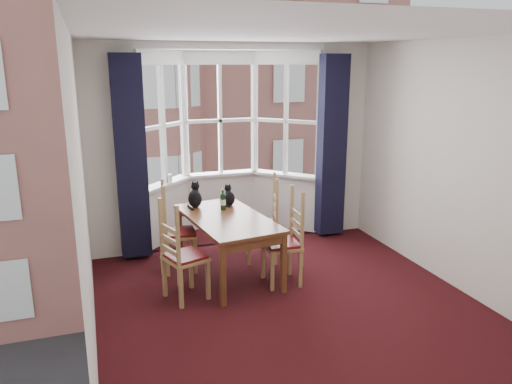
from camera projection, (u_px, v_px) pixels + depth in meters
name	position (u px, v px, depth m)	size (l,w,h in m)	color
floor	(296.00, 312.00, 5.23)	(4.50, 4.50, 0.00)	black
ceiling	(302.00, 33.00, 4.52)	(4.50, 4.50, 0.00)	white
wall_left	(83.00, 200.00, 4.25)	(4.50, 4.50, 0.00)	silver
wall_right	(465.00, 169.00, 5.49)	(4.50, 4.50, 0.00)	silver
wall_near	(458.00, 272.00, 2.81)	(4.00, 4.00, 0.00)	silver
wall_back_pier_left	(111.00, 153.00, 6.42)	(0.70, 0.12, 2.80)	silver
wall_back_pier_right	(340.00, 141.00, 7.45)	(0.70, 0.12, 2.80)	silver
bay_window	(225.00, 141.00, 7.39)	(2.76, 0.94, 2.80)	white
curtain_left	(131.00, 158.00, 6.34)	(0.38, 0.22, 2.60)	black
curtain_right	(332.00, 147.00, 7.22)	(0.38, 0.22, 2.60)	black
dining_table	(227.00, 223.00, 5.99)	(1.04, 1.66, 0.74)	brown
chair_left_near	(178.00, 260.00, 5.38)	(0.52, 0.53, 0.92)	#A3824F
chair_left_far	(172.00, 234.00, 6.18)	(0.44, 0.46, 0.92)	#A3824F
chair_right_near	(289.00, 244.00, 5.84)	(0.42, 0.44, 0.92)	#A3824F
chair_right_far	(269.00, 225.00, 6.51)	(0.50, 0.51, 0.92)	#A3824F
cat_left	(195.00, 197.00, 6.35)	(0.23, 0.28, 0.33)	black
cat_right	(229.00, 197.00, 6.44)	(0.14, 0.21, 0.28)	black
wine_bottle	(223.00, 201.00, 6.22)	(0.07, 0.07, 0.27)	black
candle_tall	(170.00, 178.00, 7.11)	(0.06, 0.06, 0.12)	white
street	(120.00, 182.00, 36.29)	(80.00, 80.00, 0.00)	#333335
tenement_building	(141.00, 89.00, 17.65)	(18.40, 7.80, 15.20)	#AB6458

